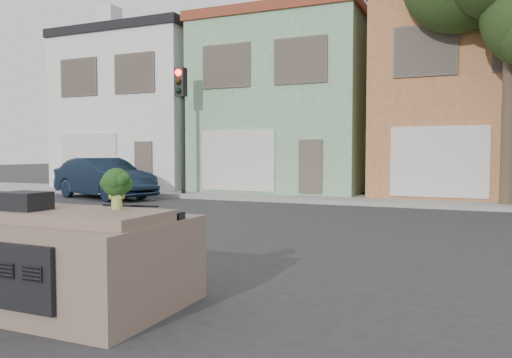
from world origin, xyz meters
The scene contains 12 objects.
ground_plane centered at (0.00, 0.00, 0.00)m, with size 120.00×120.00×0.00m, color #303033.
sidewalk centered at (0.00, 10.50, 0.07)m, with size 40.00×3.00×0.15m, color gray.
townhouse_white centered at (-11.00, 14.50, 3.77)m, with size 7.20×8.20×7.55m, color white.
townhouse_mint centered at (-3.50, 14.50, 3.77)m, with size 7.20×8.20×7.55m, color #84B187.
townhouse_tan centered at (4.00, 14.50, 3.77)m, with size 7.20×8.20×7.55m, color #B57145.
navy_sedan centered at (-8.97, 7.85, 0.00)m, with size 1.65×4.73×1.56m, color #121F31.
traffic_signal centered at (-6.50, 9.50, 2.55)m, with size 0.40×0.40×5.10m, color black.
tree_near centered at (5.00, 9.80, 4.25)m, with size 4.40×4.00×8.50m, color #263D19.
car_dashboard centered at (0.00, -3.00, 0.56)m, with size 2.00×1.80×1.12m, color #7C6455.
instrument_hump centered at (-0.58, -3.35, 1.22)m, with size 0.48×0.38×0.20m, color black.
wiper_arm centered at (0.28, -2.62, 1.13)m, with size 0.70×0.03×0.02m, color black.
broccoli centered at (0.31, -2.90, 1.36)m, with size 0.39×0.39×0.47m, color #183713.
Camera 1 is at (3.93, -7.38, 1.75)m, focal length 35.00 mm.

